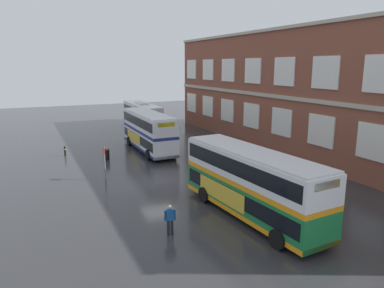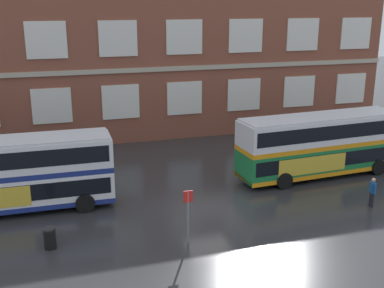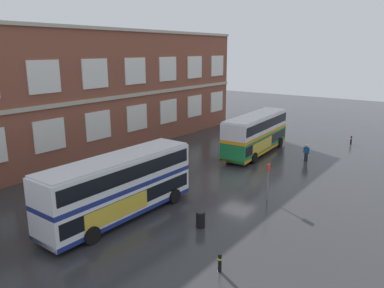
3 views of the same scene
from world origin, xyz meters
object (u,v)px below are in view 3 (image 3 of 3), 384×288
at_px(double_decker_near, 120,186).
at_px(safety_bollard_west, 220,263).
at_px(station_litter_bin, 201,219).
at_px(safety_bollard_east, 351,140).
at_px(waiting_passenger, 306,152).
at_px(double_decker_middle, 256,133).
at_px(bus_stand_flag, 268,179).

height_order(double_decker_near, safety_bollard_west, double_decker_near).
bearing_deg(safety_bollard_west, double_decker_near, 80.51).
height_order(station_litter_bin, safety_bollard_east, station_litter_bin).
bearing_deg(waiting_passenger, safety_bollard_west, -171.28).
xyz_separation_m(double_decker_middle, bus_stand_flag, (-10.81, -6.43, -0.51)).
xyz_separation_m(safety_bollard_west, safety_bollard_east, (30.25, 1.39, 0.00)).
distance_m(bus_stand_flag, safety_bollard_east, 20.69).
distance_m(double_decker_near, safety_bollard_east, 29.73).
bearing_deg(station_litter_bin, safety_bollard_west, -133.77).
distance_m(station_litter_bin, safety_bollard_east, 27.01).
xyz_separation_m(station_litter_bin, safety_bollard_east, (26.93, -2.07, -0.03)).
bearing_deg(bus_stand_flag, safety_bollard_east, -1.75).
bearing_deg(waiting_passenger, station_litter_bin, 179.02).
bearing_deg(safety_bollard_east, safety_bollard_west, -177.37).
height_order(double_decker_near, safety_bollard_east, double_decker_near).
bearing_deg(safety_bollard_west, station_litter_bin, 46.23).
relative_size(double_decker_middle, safety_bollard_west, 11.73).
bearing_deg(bus_stand_flag, station_litter_bin, 167.08).
height_order(double_decker_near, station_litter_bin, double_decker_near).
distance_m(waiting_passenger, safety_bollard_east, 9.78).
xyz_separation_m(double_decker_near, safety_bollard_west, (-1.40, -8.39, -1.66)).
xyz_separation_m(bus_stand_flag, safety_bollard_west, (-9.59, -2.02, -1.14)).
xyz_separation_m(double_decker_middle, station_litter_bin, (-17.08, -4.99, -1.63)).
distance_m(bus_stand_flag, safety_bollard_west, 9.87).
height_order(double_decker_near, double_decker_middle, same).
relative_size(double_decker_near, waiting_passenger, 6.49).
xyz_separation_m(bus_stand_flag, safety_bollard_east, (20.65, -0.63, -1.14)).
bearing_deg(safety_bollard_east, bus_stand_flag, 178.25).
xyz_separation_m(double_decker_near, station_litter_bin, (1.92, -4.92, -1.63)).
bearing_deg(safety_bollard_east, station_litter_bin, 175.60).
height_order(waiting_passenger, safety_bollard_west, waiting_passenger).
bearing_deg(station_litter_bin, waiting_passenger, -0.98).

